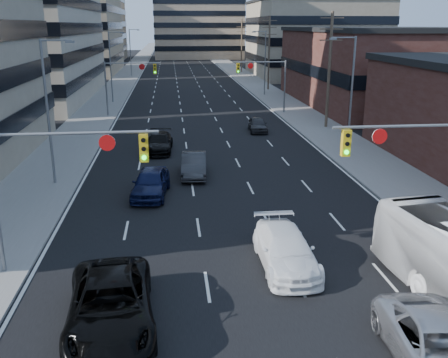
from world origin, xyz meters
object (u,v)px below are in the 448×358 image
at_px(black_pickup, 111,305).
at_px(silver_suv, 440,348).
at_px(white_van, 285,249).
at_px(sedan_blue, 151,183).

relative_size(black_pickup, silver_suv, 1.11).
bearing_deg(white_van, sedan_blue, 121.09).
height_order(black_pickup, white_van, black_pickup).
height_order(black_pickup, sedan_blue, black_pickup).
bearing_deg(silver_suv, white_van, 117.01).
bearing_deg(black_pickup, white_van, 23.92).
height_order(silver_suv, sedan_blue, sedan_blue).
xyz_separation_m(silver_suv, sedan_blue, (-8.91, 16.81, 0.06)).
bearing_deg(silver_suv, black_pickup, 165.39).
bearing_deg(black_pickup, silver_suv, -23.45).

